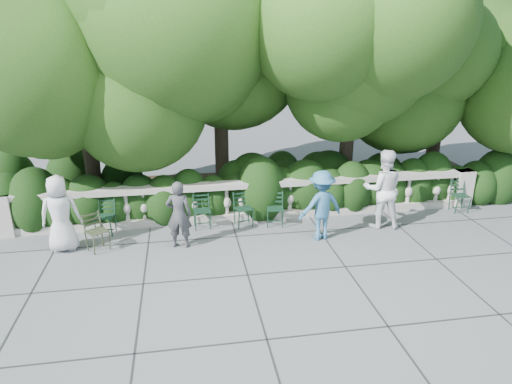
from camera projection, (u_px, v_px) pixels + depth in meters
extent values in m
plane|color=#53555A|center=(264.00, 250.00, 9.93)|extent=(90.00, 90.00, 0.00)
cube|color=#9E998E|center=(251.00, 215.00, 11.57)|extent=(12.00, 0.32, 0.18)
cube|color=#9E998E|center=(251.00, 184.00, 11.29)|extent=(12.00, 0.36, 0.14)
cube|color=#9E998E|center=(4.00, 215.00, 10.53)|extent=(0.44, 0.44, 1.00)
cube|color=#9E998E|center=(462.00, 188.00, 12.33)|extent=(0.44, 0.44, 1.00)
cylinder|color=#3F3023|center=(91.00, 156.00, 12.00)|extent=(0.40, 0.40, 2.80)
ellipsoid|color=#18340E|center=(77.00, 68.00, 10.82)|extent=(5.28, 5.28, 3.96)
cylinder|color=#3F3023|center=(221.00, 135.00, 13.00)|extent=(0.40, 0.40, 3.40)
ellipsoid|color=#18340E|center=(221.00, 34.00, 11.60)|extent=(6.24, 6.24, 4.68)
cylinder|color=#3F3023|center=(347.00, 143.00, 12.96)|extent=(0.40, 0.40, 3.00)
ellipsoid|color=#18340E|center=(359.00, 55.00, 11.72)|extent=(5.52, 5.52, 4.14)
cylinder|color=#3F3023|center=(434.00, 142.00, 13.96)|extent=(0.40, 0.40, 2.60)
ellipsoid|color=#18340E|center=(451.00, 72.00, 12.88)|extent=(4.80, 4.80, 3.60)
imported|color=silver|center=(60.00, 214.00, 9.69)|extent=(0.86, 0.60, 1.69)
imported|color=#3A3A3F|center=(179.00, 215.00, 9.86)|extent=(0.61, 0.46, 1.52)
imported|color=white|center=(383.00, 189.00, 10.84)|extent=(1.06, 0.90, 1.92)
imported|color=#2F678F|center=(321.00, 205.00, 10.24)|extent=(1.15, 0.82, 1.62)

